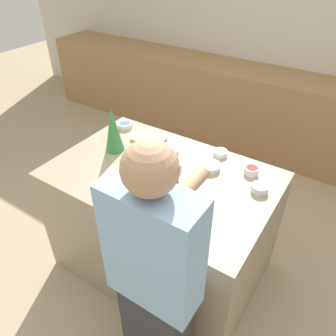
{
  "coord_description": "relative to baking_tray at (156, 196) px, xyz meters",
  "views": [
    {
      "loc": [
        0.94,
        -1.37,
        2.13
      ],
      "look_at": [
        0.05,
        0.0,
        0.94
      ],
      "focal_mm": 35.0,
      "sensor_mm": 36.0,
      "label": 1
    }
  ],
  "objects": [
    {
      "name": "ground_plane",
      "position": [
        -0.1,
        0.2,
        -0.89
      ],
      "size": [
        12.0,
        12.0,
        0.0
      ],
      "primitive_type": "plane",
      "color": "tan"
    },
    {
      "name": "back_cabinet_block",
      "position": [
        -0.1,
        2.27,
        -0.43
      ],
      "size": [
        6.0,
        0.6,
        0.91
      ],
      "color": "#9E7547",
      "rests_on": "ground_plane"
    },
    {
      "name": "decorative_tree",
      "position": [
        -0.52,
        0.26,
        0.15
      ],
      "size": [
        0.13,
        0.13,
        0.31
      ],
      "color": "#33843D",
      "rests_on": "kitchen_island"
    },
    {
      "name": "candy_bowl_near_tray_left",
      "position": [
        0.48,
        0.37,
        0.02
      ],
      "size": [
        0.1,
        0.1,
        0.04
      ],
      "color": "silver",
      "rests_on": "kitchen_island"
    },
    {
      "name": "wall_back",
      "position": [
        -0.1,
        2.59,
        0.41
      ],
      "size": [
        8.0,
        0.05,
        2.6
      ],
      "color": "beige",
      "rests_on": "ground_plane"
    },
    {
      "name": "person",
      "position": [
        0.31,
        -0.44,
        -0.07
      ],
      "size": [
        0.42,
        0.52,
        1.58
      ],
      "color": "#333338",
      "rests_on": "ground_plane"
    },
    {
      "name": "baking_tray",
      "position": [
        0.0,
        0.0,
        0.0
      ],
      "size": [
        0.43,
        0.33,
        0.01
      ],
      "color": "#9E9EA8",
      "rests_on": "kitchen_island"
    },
    {
      "name": "cookbook",
      "position": [
        -0.4,
        0.48,
        0.01
      ],
      "size": [
        0.22,
        0.16,
        0.02
      ],
      "color": "#CCB78C",
      "rests_on": "kitchen_island"
    },
    {
      "name": "candy_bowl_far_right",
      "position": [
        0.12,
        0.59,
        0.02
      ],
      "size": [
        0.09,
        0.09,
        0.04
      ],
      "color": "white",
      "rests_on": "kitchen_island"
    },
    {
      "name": "candy_bowl_center_rear",
      "position": [
        0.14,
        0.41,
        0.02
      ],
      "size": [
        0.14,
        0.14,
        0.04
      ],
      "color": "silver",
      "rests_on": "kitchen_island"
    },
    {
      "name": "kitchen_island",
      "position": [
        -0.1,
        0.2,
        -0.45
      ],
      "size": [
        1.41,
        0.93,
        0.88
      ],
      "color": "gray",
      "rests_on": "ground_plane"
    },
    {
      "name": "candy_bowl_behind_tray",
      "position": [
        0.38,
        0.51,
        0.02
      ],
      "size": [
        0.09,
        0.09,
        0.05
      ],
      "color": "white",
      "rests_on": "kitchen_island"
    },
    {
      "name": "candy_bowl_beside_tree",
      "position": [
        -0.18,
        0.42,
        0.02
      ],
      "size": [
        0.13,
        0.13,
        0.04
      ],
      "color": "silver",
      "rests_on": "kitchen_island"
    },
    {
      "name": "candy_bowl_near_tray_right",
      "position": [
        -0.67,
        0.54,
        0.02
      ],
      "size": [
        0.11,
        0.11,
        0.04
      ],
      "color": "white",
      "rests_on": "kitchen_island"
    },
    {
      "name": "gingerbread_house",
      "position": [
        0.0,
        0.0,
        0.11
      ],
      "size": [
        0.22,
        0.2,
        0.29
      ],
      "color": "brown",
      "rests_on": "baking_tray"
    },
    {
      "name": "candy_bowl_far_left",
      "position": [
        -0.24,
        0.19,
        0.02
      ],
      "size": [
        0.11,
        0.11,
        0.05
      ],
      "color": "white",
      "rests_on": "kitchen_island"
    }
  ]
}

